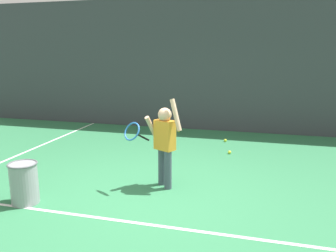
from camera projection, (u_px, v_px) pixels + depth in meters
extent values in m
plane|color=#2D7247|center=(149.00, 196.00, 4.74)|extent=(20.00, 20.00, 0.00)
cube|color=white|center=(129.00, 222.00, 4.02)|extent=(9.00, 0.05, 0.00)
cube|color=white|center=(12.00, 158.00, 6.48)|extent=(0.05, 9.00, 0.00)
cube|color=#383D42|center=(203.00, 65.00, 8.56)|extent=(12.74, 0.08, 3.36)
cylinder|color=slate|center=(127.00, 61.00, 9.12)|extent=(0.09, 0.09, 3.51)
cylinder|color=slate|center=(289.00, 62.00, 8.07)|extent=(0.09, 0.09, 3.51)
cylinder|color=#3F4C59|center=(162.00, 166.00, 5.12)|extent=(0.11, 0.11, 0.58)
cylinder|color=#3F4C59|center=(168.00, 170.00, 4.96)|extent=(0.11, 0.11, 0.58)
cube|color=orange|center=(165.00, 135.00, 4.93)|extent=(0.34, 0.29, 0.44)
sphere|color=tan|center=(165.00, 115.00, 4.87)|extent=(0.20, 0.20, 0.20)
cylinder|color=tan|center=(176.00, 115.00, 4.75)|extent=(0.22, 0.15, 0.46)
cylinder|color=tan|center=(152.00, 129.00, 5.00)|extent=(0.19, 0.29, 0.43)
cylinder|color=black|center=(143.00, 137.00, 4.99)|extent=(0.13, 0.23, 0.15)
torus|color=#2666B2|center=(132.00, 131.00, 4.80)|extent=(0.33, 0.27, 0.26)
cylinder|color=gray|center=(24.00, 184.00, 4.48)|extent=(0.36, 0.36, 0.55)
torus|color=#595B60|center=(22.00, 164.00, 4.42)|extent=(0.38, 0.38, 0.02)
sphere|color=#CCE033|center=(179.00, 131.00, 8.57)|extent=(0.07, 0.07, 0.07)
sphere|color=#CCE033|center=(162.00, 136.00, 8.01)|extent=(0.07, 0.07, 0.07)
sphere|color=#CCE033|center=(229.00, 152.00, 6.73)|extent=(0.07, 0.07, 0.07)
sphere|color=#CCE033|center=(225.00, 140.00, 7.65)|extent=(0.07, 0.07, 0.07)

